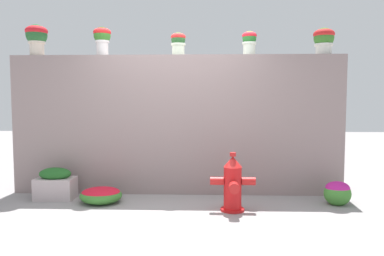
{
  "coord_description": "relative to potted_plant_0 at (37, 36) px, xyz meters",
  "views": [
    {
      "loc": [
        0.44,
        -4.61,
        1.44
      ],
      "look_at": [
        0.24,
        0.95,
        1.01
      ],
      "focal_mm": 35.29,
      "sensor_mm": 36.0,
      "label": 1
    }
  ],
  "objects": [
    {
      "name": "flower_bush_left",
      "position": [
        1.13,
        -0.64,
        -2.28
      ],
      "size": [
        0.58,
        0.52,
        0.22
      ],
      "color": "#37732C",
      "rests_on": "ground"
    },
    {
      "name": "potted_plant_0",
      "position": [
        0.0,
        0.0,
        0.0
      ],
      "size": [
        0.33,
        0.33,
        0.48
      ],
      "color": "beige",
      "rests_on": "stone_wall"
    },
    {
      "name": "fire_hydrant",
      "position": [
        2.92,
        -0.95,
        -2.05
      ],
      "size": [
        0.58,
        0.46,
        0.76
      ],
      "color": "red",
      "rests_on": "ground"
    },
    {
      "name": "potted_plant_4",
      "position": [
        4.34,
        0.06,
        -0.06
      ],
      "size": [
        0.31,
        0.31,
        0.41
      ],
      "color": "silver",
      "rests_on": "stone_wall"
    },
    {
      "name": "potted_plant_1",
      "position": [
        1.0,
        0.04,
        -0.02
      ],
      "size": [
        0.27,
        0.27,
        0.44
      ],
      "color": "silver",
      "rests_on": "stone_wall"
    },
    {
      "name": "potted_plant_2",
      "position": [
        2.16,
        0.04,
        -0.09
      ],
      "size": [
        0.22,
        0.22,
        0.35
      ],
      "color": "beige",
      "rests_on": "stone_wall"
    },
    {
      "name": "stone_wall",
      "position": [
        2.14,
        0.03,
        -1.35
      ],
      "size": [
        4.98,
        0.36,
        2.09
      ],
      "primitive_type": "cube",
      "color": "gray",
      "rests_on": "ground"
    },
    {
      "name": "potted_plant_3",
      "position": [
        3.23,
        0.05,
        -0.08
      ],
      "size": [
        0.22,
        0.22,
        0.37
      ],
      "color": "silver",
      "rests_on": "stone_wall"
    },
    {
      "name": "ground_plane",
      "position": [
        2.14,
        -1.11,
        -2.39
      ],
      "size": [
        24.0,
        24.0,
        0.0
      ],
      "primitive_type": "plane",
      "color": "gray"
    },
    {
      "name": "planter_box",
      "position": [
        0.42,
        -0.47,
        -2.17
      ],
      "size": [
        0.54,
        0.34,
        0.46
      ],
      "color": "#B1A0A2",
      "rests_on": "ground"
    },
    {
      "name": "flower_bush_right",
      "position": [
        4.38,
        -0.6,
        -2.22
      ],
      "size": [
        0.36,
        0.33,
        0.34
      ],
      "color": "#3E7F30",
      "rests_on": "ground"
    }
  ]
}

